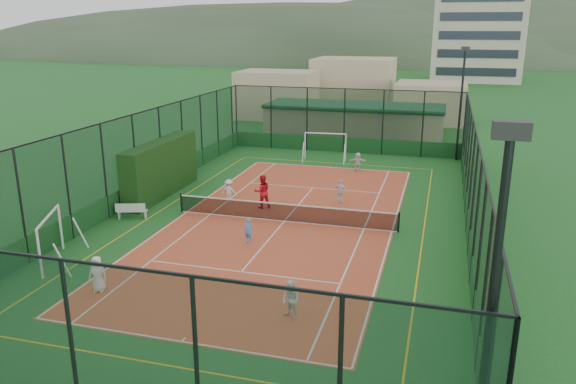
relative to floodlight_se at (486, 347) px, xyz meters
name	(u,v)px	position (x,y,z in m)	size (l,w,h in m)	color
ground	(284,221)	(-8.60, 16.60, -4.12)	(300.00, 300.00, 0.00)	#205D25
court_slab	(284,221)	(-8.60, 16.60, -4.12)	(11.17, 23.97, 0.01)	#B75028
tennis_net	(284,212)	(-8.60, 16.60, -3.59)	(11.67, 0.12, 1.06)	black
perimeter_fence	(284,175)	(-8.60, 16.60, -1.62)	(18.12, 34.12, 5.00)	black
floodlight_se	(486,347)	(0.00, 0.00, 0.00)	(0.60, 0.26, 8.25)	black
floodlight_ne	(461,105)	(0.00, 33.20, 0.00)	(0.60, 0.26, 8.25)	black
clubhouse	(354,122)	(-8.60, 38.60, -2.55)	(15.20, 7.20, 3.15)	tan
distant_hills	(423,59)	(-8.60, 166.60, -4.12)	(200.00, 60.00, 24.00)	#384C33
hedge_left	(161,168)	(-16.90, 19.22, -2.51)	(1.11, 7.38, 3.23)	black
white_bench	(132,210)	(-16.40, 14.94, -3.69)	(1.55, 0.43, 0.87)	white
futsal_goal_near	(51,240)	(-16.63, 8.92, -3.08)	(0.94, 3.23, 2.08)	white
futsal_goal_far	(325,147)	(-9.44, 30.51, -3.11)	(3.15, 0.91, 2.03)	white
child_near_left	(98,274)	(-13.20, 7.11, -3.41)	(0.69, 0.45, 1.41)	white
child_near_mid	(249,231)	(-9.37, 13.29, -3.52)	(0.44, 0.29, 1.20)	#509EE5
child_near_right	(291,300)	(-5.64, 7.10, -3.41)	(0.69, 0.53, 1.41)	silver
child_far_left	(229,191)	(-12.54, 18.90, -3.45)	(0.87, 0.50, 1.34)	white
child_far_right	(341,191)	(-6.40, 20.49, -3.43)	(0.80, 0.33, 1.36)	white
child_far_back	(358,162)	(-6.60, 28.01, -3.47)	(1.20, 0.38, 1.29)	white
coach	(262,191)	(-10.39, 18.44, -3.18)	(0.91, 0.71, 1.87)	red
tennis_balls	(257,209)	(-10.60, 18.08, -4.08)	(3.76, 1.03, 0.07)	#CCE033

